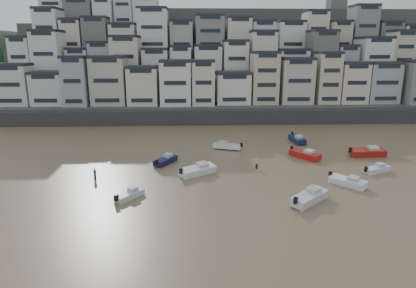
{
  "coord_description": "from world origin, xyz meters",
  "views": [
    {
      "loc": [
        0.7,
        -25.63,
        18.52
      ],
      "look_at": [
        3.0,
        30.0,
        4.0
      ],
      "focal_mm": 32.0,
      "sensor_mm": 36.0,
      "label": 1
    }
  ],
  "objects_px": {
    "boat_c": "(198,169)",
    "person_blue": "(95,174)",
    "boat_b": "(348,181)",
    "person_pink": "(257,163)",
    "boat_e": "(305,153)",
    "boat_j": "(129,194)",
    "boat_g": "(368,151)",
    "boat_d": "(377,168)",
    "boat_h": "(227,145)",
    "boat_f": "(166,159)",
    "boat_a": "(309,196)",
    "boat_i": "(297,138)"
  },
  "relations": [
    {
      "from": "boat_e",
      "to": "boat_i",
      "type": "xyz_separation_m",
      "value": [
        1.7,
        11.0,
        -0.0
      ]
    },
    {
      "from": "boat_c",
      "to": "boat_g",
      "type": "bearing_deg",
      "value": -18.71
    },
    {
      "from": "boat_e",
      "to": "boat_i",
      "type": "bearing_deg",
      "value": 136.29
    },
    {
      "from": "boat_a",
      "to": "boat_h",
      "type": "relative_size",
      "value": 1.14
    },
    {
      "from": "boat_a",
      "to": "person_blue",
      "type": "bearing_deg",
      "value": 120.19
    },
    {
      "from": "boat_g",
      "to": "boat_d",
      "type": "bearing_deg",
      "value": -109.51
    },
    {
      "from": "boat_e",
      "to": "person_blue",
      "type": "relative_size",
      "value": 3.57
    },
    {
      "from": "boat_d",
      "to": "boat_g",
      "type": "bearing_deg",
      "value": 49.21
    },
    {
      "from": "boat_e",
      "to": "boat_j",
      "type": "relative_size",
      "value": 1.38
    },
    {
      "from": "boat_c",
      "to": "boat_g",
      "type": "distance_m",
      "value": 31.16
    },
    {
      "from": "boat_b",
      "to": "person_blue",
      "type": "height_order",
      "value": "person_blue"
    },
    {
      "from": "boat_a",
      "to": "boat_j",
      "type": "xyz_separation_m",
      "value": [
        -22.37,
        2.21,
        -0.28
      ]
    },
    {
      "from": "boat_c",
      "to": "boat_i",
      "type": "xyz_separation_m",
      "value": [
        20.32,
        18.92,
        -0.02
      ]
    },
    {
      "from": "boat_h",
      "to": "boat_j",
      "type": "relative_size",
      "value": 1.28
    },
    {
      "from": "boat_f",
      "to": "person_blue",
      "type": "height_order",
      "value": "person_blue"
    },
    {
      "from": "boat_c",
      "to": "boat_g",
      "type": "height_order",
      "value": "boat_g"
    },
    {
      "from": "boat_f",
      "to": "person_pink",
      "type": "bearing_deg",
      "value": -73.18
    },
    {
      "from": "boat_c",
      "to": "boat_f",
      "type": "height_order",
      "value": "boat_c"
    },
    {
      "from": "boat_f",
      "to": "person_blue",
      "type": "relative_size",
      "value": 3.12
    },
    {
      "from": "boat_c",
      "to": "boat_h",
      "type": "height_order",
      "value": "boat_c"
    },
    {
      "from": "boat_c",
      "to": "boat_e",
      "type": "xyz_separation_m",
      "value": [
        18.62,
        7.92,
        -0.02
      ]
    },
    {
      "from": "boat_d",
      "to": "boat_f",
      "type": "height_order",
      "value": "boat_f"
    },
    {
      "from": "boat_d",
      "to": "person_blue",
      "type": "distance_m",
      "value": 42.24
    },
    {
      "from": "boat_i",
      "to": "boat_a",
      "type": "bearing_deg",
      "value": -16.94
    },
    {
      "from": "boat_i",
      "to": "boat_j",
      "type": "height_order",
      "value": "boat_i"
    },
    {
      "from": "boat_e",
      "to": "boat_g",
      "type": "distance_m",
      "value": 11.36
    },
    {
      "from": "boat_h",
      "to": "boat_j",
      "type": "bearing_deg",
      "value": 77.7
    },
    {
      "from": "person_pink",
      "to": "boat_d",
      "type": "bearing_deg",
      "value": -7.9
    },
    {
      "from": "boat_f",
      "to": "boat_g",
      "type": "xyz_separation_m",
      "value": [
        35.19,
        2.74,
        0.18
      ]
    },
    {
      "from": "boat_d",
      "to": "boat_f",
      "type": "distance_m",
      "value": 33.12
    },
    {
      "from": "boat_i",
      "to": "person_blue",
      "type": "xyz_separation_m",
      "value": [
        -35.15,
        -20.65,
        0.03
      ]
    },
    {
      "from": "boat_f",
      "to": "boat_g",
      "type": "relative_size",
      "value": 0.8
    },
    {
      "from": "boat_c",
      "to": "boat_h",
      "type": "xyz_separation_m",
      "value": [
        5.74,
        14.21,
        -0.08
      ]
    },
    {
      "from": "boat_c",
      "to": "person_blue",
      "type": "distance_m",
      "value": 14.94
    },
    {
      "from": "boat_b",
      "to": "boat_g",
      "type": "relative_size",
      "value": 0.81
    },
    {
      "from": "boat_c",
      "to": "boat_i",
      "type": "height_order",
      "value": "boat_c"
    },
    {
      "from": "boat_b",
      "to": "boat_g",
      "type": "height_order",
      "value": "boat_g"
    },
    {
      "from": "boat_e",
      "to": "person_blue",
      "type": "xyz_separation_m",
      "value": [
        -33.46,
        -9.65,
        0.02
      ]
    },
    {
      "from": "boat_a",
      "to": "person_blue",
      "type": "height_order",
      "value": "boat_a"
    },
    {
      "from": "boat_h",
      "to": "person_pink",
      "type": "xyz_separation_m",
      "value": [
        3.55,
        -11.78,
        0.09
      ]
    },
    {
      "from": "boat_c",
      "to": "boat_d",
      "type": "xyz_separation_m",
      "value": [
        27.37,
        -0.08,
        -0.19
      ]
    },
    {
      "from": "boat_d",
      "to": "boat_h",
      "type": "height_order",
      "value": "boat_h"
    },
    {
      "from": "boat_c",
      "to": "person_blue",
      "type": "height_order",
      "value": "person_blue"
    },
    {
      "from": "boat_g",
      "to": "person_blue",
      "type": "distance_m",
      "value": 45.96
    },
    {
      "from": "boat_d",
      "to": "person_blue",
      "type": "xyz_separation_m",
      "value": [
        -42.21,
        -1.65,
        0.19
      ]
    },
    {
      "from": "boat_a",
      "to": "boat_i",
      "type": "distance_m",
      "value": 30.55
    },
    {
      "from": "person_pink",
      "to": "boat_h",
      "type": "bearing_deg",
      "value": 106.77
    },
    {
      "from": "boat_h",
      "to": "boat_i",
      "type": "relative_size",
      "value": 0.93
    },
    {
      "from": "boat_b",
      "to": "person_pink",
      "type": "bearing_deg",
      "value": -166.95
    },
    {
      "from": "boat_e",
      "to": "boat_g",
      "type": "height_order",
      "value": "boat_g"
    }
  ]
}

